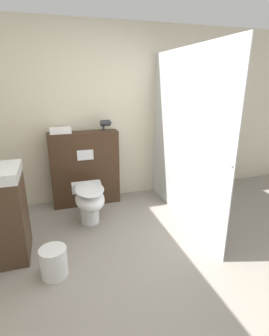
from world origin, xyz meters
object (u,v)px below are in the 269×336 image
at_px(toilet, 89,200).
at_px(hair_drier, 106,123).
at_px(waste_bin, 54,262).
at_px(sink_vanity, 1,215).

bearing_deg(toilet, hair_drier, 59.92).
relative_size(toilet, waste_bin, 2.29).
bearing_deg(waste_bin, hair_drier, 60.52).
xyz_separation_m(sink_vanity, hair_drier, (1.28, 1.01, 0.69)).
relative_size(toilet, hair_drier, 3.95).
bearing_deg(toilet, waste_bin, -119.01).
height_order(toilet, sink_vanity, sink_vanity).
bearing_deg(hair_drier, toilet, -120.08).
relative_size(sink_vanity, hair_drier, 6.70).
distance_m(sink_vanity, hair_drier, 1.77).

